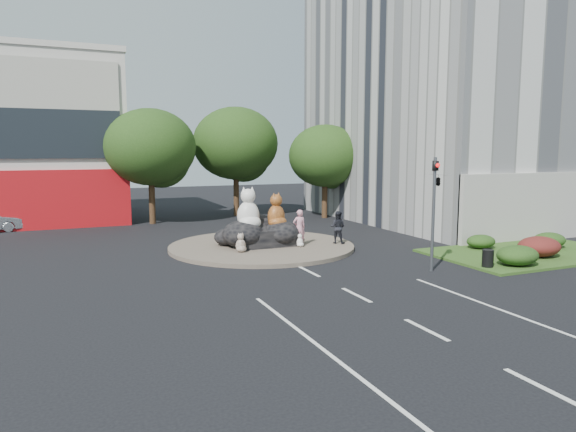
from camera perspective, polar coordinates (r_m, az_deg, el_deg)
name	(u,v)px	position (r m, az deg, el deg)	size (l,w,h in m)	color
ground	(356,295)	(19.20, 7.62, -8.72)	(120.00, 120.00, 0.00)	black
roundabout_island	(262,246)	(28.00, -2.94, -3.38)	(10.00, 10.00, 0.20)	brown
rock_plinth	(262,236)	(27.90, -2.95, -2.27)	(3.20, 2.60, 0.90)	black
grass_verge	(529,253)	(29.07, 25.22, -3.76)	(10.00, 6.00, 0.12)	#294617
tree_left	(151,151)	(38.29, -14.96, 6.99)	(6.46, 6.46, 8.27)	#382314
tree_mid	(236,147)	(41.82, -5.77, 7.63)	(6.84, 6.84, 8.76)	#382314
tree_right	(325,159)	(40.42, 4.18, 6.34)	(5.70, 5.70, 7.30)	#382314
hedge_near_green	(518,255)	(25.46, 24.15, -4.01)	(2.00, 1.60, 0.90)	#1C3B13
hedge_red	(539,247)	(27.95, 26.13, -3.07)	(2.20, 1.76, 0.99)	#551B16
hedge_mid_green	(549,240)	(30.81, 27.04, -2.39)	(1.80, 1.44, 0.81)	#1C3B13
hedge_back_green	(481,241)	(29.14, 20.65, -2.66)	(1.60, 1.28, 0.72)	#1C3B13
traffic_light	(436,189)	(23.11, 16.12, 2.89)	(0.44, 1.24, 5.00)	#595B60
street_lamp	(475,163)	(32.67, 20.02, 5.58)	(2.34, 0.22, 8.06)	#595B60
cat_white	(248,208)	(27.18, -4.44, 0.87)	(1.38, 1.19, 2.30)	silver
cat_tabby	(276,210)	(27.68, -1.32, 0.63)	(1.16, 1.01, 1.94)	#B07824
kitten_calico	(241,242)	(25.93, -5.27, -2.92)	(0.59, 0.52, 0.99)	beige
kitten_white	(300,240)	(27.28, 1.32, -2.67)	(0.43, 0.37, 0.72)	white
pedestrian_pink	(299,228)	(27.58, 1.25, -1.29)	(0.70, 0.46, 1.93)	pink
pedestrian_dark	(338,227)	(28.29, 5.53, -1.25)	(0.87, 0.68, 1.79)	black
litter_bin	(488,258)	(24.58, 21.32, -4.40)	(0.50, 0.50, 0.78)	black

